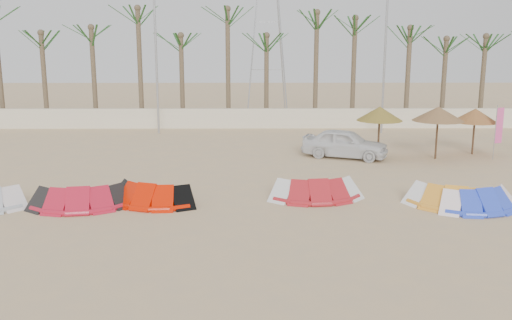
{
  "coord_description": "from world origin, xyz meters",
  "views": [
    {
      "loc": [
        -0.16,
        -15.37,
        5.93
      ],
      "look_at": [
        0.0,
        6.0,
        1.3
      ],
      "focal_mm": 40.0,
      "sensor_mm": 36.0,
      "label": 1
    }
  ],
  "objects_px": {
    "parasol_left": "(380,114)",
    "parasol_mid": "(438,114)",
    "kite_red_mid": "(152,192)",
    "kite_red_left": "(83,195)",
    "kite_blue": "(478,197)",
    "kite_red_right": "(316,187)",
    "parasol_right": "(475,115)",
    "car": "(345,143)",
    "kite_orange": "(453,194)"
  },
  "relations": [
    {
      "from": "kite_red_left",
      "to": "parasol_mid",
      "type": "xyz_separation_m",
      "value": [
        15.16,
        7.97,
        1.83
      ]
    },
    {
      "from": "parasol_right",
      "to": "parasol_left",
      "type": "bearing_deg",
      "value": -170.96
    },
    {
      "from": "kite_red_mid",
      "to": "parasol_mid",
      "type": "bearing_deg",
      "value": 30.66
    },
    {
      "from": "car",
      "to": "kite_red_right",
      "type": "bearing_deg",
      "value": -174.95
    },
    {
      "from": "kite_red_left",
      "to": "kite_red_right",
      "type": "xyz_separation_m",
      "value": [
        8.44,
        1.01,
        -0.0
      ]
    },
    {
      "from": "kite_red_right",
      "to": "parasol_mid",
      "type": "distance_m",
      "value": 9.84
    },
    {
      "from": "kite_orange",
      "to": "parasol_right",
      "type": "distance_m",
      "value": 10.12
    },
    {
      "from": "kite_red_right",
      "to": "parasol_mid",
      "type": "relative_size",
      "value": 1.35
    },
    {
      "from": "kite_red_mid",
      "to": "kite_blue",
      "type": "distance_m",
      "value": 11.63
    },
    {
      "from": "kite_red_left",
      "to": "kite_blue",
      "type": "height_order",
      "value": "same"
    },
    {
      "from": "car",
      "to": "kite_red_left",
      "type": "bearing_deg",
      "value": 150.02
    },
    {
      "from": "kite_red_left",
      "to": "parasol_right",
      "type": "distance_m",
      "value": 19.71
    },
    {
      "from": "kite_blue",
      "to": "parasol_left",
      "type": "distance_m",
      "value": 9.01
    },
    {
      "from": "parasol_mid",
      "to": "parasol_right",
      "type": "bearing_deg",
      "value": 26.22
    },
    {
      "from": "kite_red_right",
      "to": "parasol_right",
      "type": "xyz_separation_m",
      "value": [
        8.98,
        8.07,
        1.59
      ]
    },
    {
      "from": "parasol_mid",
      "to": "kite_red_mid",
      "type": "bearing_deg",
      "value": -149.34
    },
    {
      "from": "kite_red_mid",
      "to": "parasol_mid",
      "type": "relative_size",
      "value": 1.39
    },
    {
      "from": "kite_red_mid",
      "to": "parasol_right",
      "type": "xyz_separation_m",
      "value": [
        15.02,
        8.68,
        1.6
      ]
    },
    {
      "from": "parasol_right",
      "to": "kite_red_left",
      "type": "bearing_deg",
      "value": -152.47
    },
    {
      "from": "kite_red_mid",
      "to": "car",
      "type": "relative_size",
      "value": 0.86
    },
    {
      "from": "parasol_right",
      "to": "car",
      "type": "distance_m",
      "value": 6.89
    },
    {
      "from": "kite_orange",
      "to": "kite_red_mid",
      "type": "bearing_deg",
      "value": 177.85
    },
    {
      "from": "kite_orange",
      "to": "parasol_left",
      "type": "xyz_separation_m",
      "value": [
        -0.89,
        8.28,
        1.79
      ]
    },
    {
      "from": "car",
      "to": "kite_orange",
      "type": "bearing_deg",
      "value": -140.51
    },
    {
      "from": "kite_red_mid",
      "to": "kite_blue",
      "type": "height_order",
      "value": "same"
    },
    {
      "from": "kite_red_left",
      "to": "kite_red_mid",
      "type": "height_order",
      "value": "same"
    },
    {
      "from": "kite_blue",
      "to": "parasol_left",
      "type": "height_order",
      "value": "parasol_left"
    },
    {
      "from": "parasol_left",
      "to": "parasol_right",
      "type": "xyz_separation_m",
      "value": [
        5.05,
        0.8,
        -0.2
      ]
    },
    {
      "from": "kite_red_right",
      "to": "car",
      "type": "distance_m",
      "value": 7.61
    },
    {
      "from": "kite_blue",
      "to": "car",
      "type": "distance_m",
      "value": 9.28
    },
    {
      "from": "kite_red_right",
      "to": "car",
      "type": "height_order",
      "value": "car"
    },
    {
      "from": "kite_red_right",
      "to": "kite_orange",
      "type": "relative_size",
      "value": 0.92
    },
    {
      "from": "kite_red_right",
      "to": "kite_blue",
      "type": "bearing_deg",
      "value": -14.22
    },
    {
      "from": "parasol_left",
      "to": "parasol_right",
      "type": "height_order",
      "value": "parasol_left"
    },
    {
      "from": "kite_red_mid",
      "to": "kite_red_right",
      "type": "relative_size",
      "value": 1.03
    },
    {
      "from": "kite_blue",
      "to": "car",
      "type": "bearing_deg",
      "value": 110.83
    },
    {
      "from": "kite_red_left",
      "to": "kite_orange",
      "type": "xyz_separation_m",
      "value": [
        13.26,
        -0.01,
        -0.0
      ]
    },
    {
      "from": "parasol_left",
      "to": "kite_red_left",
      "type": "bearing_deg",
      "value": -146.21
    },
    {
      "from": "kite_red_left",
      "to": "parasol_right",
      "type": "xyz_separation_m",
      "value": [
        17.42,
        9.08,
        1.59
      ]
    },
    {
      "from": "kite_red_left",
      "to": "parasol_mid",
      "type": "distance_m",
      "value": 17.23
    },
    {
      "from": "kite_blue",
      "to": "kite_red_mid",
      "type": "bearing_deg",
      "value": 176.06
    },
    {
      "from": "kite_red_mid",
      "to": "parasol_left",
      "type": "relative_size",
      "value": 1.41
    },
    {
      "from": "parasol_left",
      "to": "kite_blue",
      "type": "bearing_deg",
      "value": -79.34
    },
    {
      "from": "parasol_left",
      "to": "car",
      "type": "height_order",
      "value": "parasol_left"
    },
    {
      "from": "kite_red_left",
      "to": "kite_red_mid",
      "type": "xyz_separation_m",
      "value": [
        2.4,
        0.4,
        -0.0
      ]
    },
    {
      "from": "kite_blue",
      "to": "kite_red_left",
      "type": "bearing_deg",
      "value": 178.37
    },
    {
      "from": "kite_red_mid",
      "to": "parasol_left",
      "type": "bearing_deg",
      "value": 38.31
    },
    {
      "from": "parasol_left",
      "to": "parasol_mid",
      "type": "relative_size",
      "value": 0.99
    },
    {
      "from": "kite_orange",
      "to": "kite_blue",
      "type": "relative_size",
      "value": 1.14
    },
    {
      "from": "parasol_mid",
      "to": "car",
      "type": "xyz_separation_m",
      "value": [
        -4.46,
        0.31,
        -1.52
      ]
    }
  ]
}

